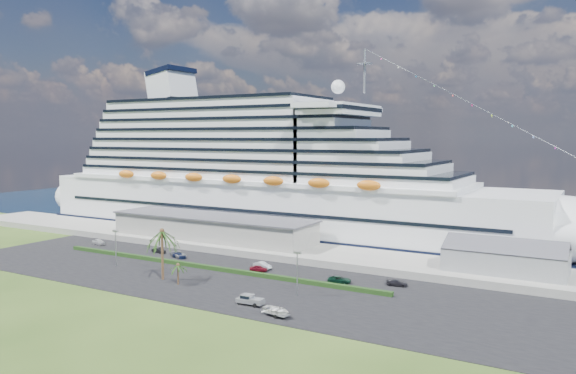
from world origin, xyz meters
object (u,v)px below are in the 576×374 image
Objects in this scene: cruise_ship at (268,179)px; parked_car_3 at (179,256)px; pickup_truck at (250,299)px; boat_trailer at (276,310)px.

cruise_ship is 44.31× the size of parked_car_3.
cruise_ship is 45.27m from parked_car_3.
cruise_ship is at bearing 119.59° from pickup_truck.
cruise_ship reaches higher than boat_trailer.
cruise_ship reaches higher than pickup_truck.
parked_car_3 is 0.82× the size of pickup_truck.
boat_trailer is at bearing -56.99° from cruise_ship.
parked_car_3 is at bearing 148.99° from boat_trailer.
pickup_truck is at bearing -107.34° from parked_car_3.
boat_trailer reaches higher than parked_car_3.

